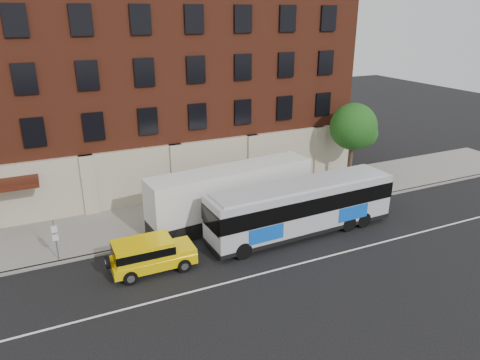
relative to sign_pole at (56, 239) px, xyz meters
name	(u,v)px	position (x,y,z in m)	size (l,w,h in m)	color
ground	(249,283)	(8.50, -6.15, -1.45)	(120.00, 120.00, 0.00)	black
sidewalk	(191,213)	(8.50, 2.85, -1.38)	(60.00, 6.00, 0.15)	gray
kerb	(206,232)	(8.50, -0.15, -1.38)	(60.00, 0.25, 0.15)	gray
lane_line	(245,278)	(8.50, -5.65, -1.45)	(60.00, 0.12, 0.01)	white
building	(153,84)	(8.49, 10.77, 6.13)	(30.00, 12.10, 15.00)	maroon
sign_pole	(56,239)	(0.00, 0.00, 0.00)	(0.30, 0.20, 2.50)	gray
street_tree	(354,128)	(22.04, 3.34, 2.96)	(3.60, 3.60, 6.20)	#3D2D1E
city_bus	(302,206)	(13.79, -2.55, 0.36)	(12.10, 3.04, 3.29)	#B7B9C1
yellow_suv	(149,253)	(4.29, -2.86, -0.44)	(4.62, 2.06, 1.76)	#FED304
shipping_container	(231,196)	(10.59, 0.73, 0.35)	(11.10, 3.34, 3.64)	black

